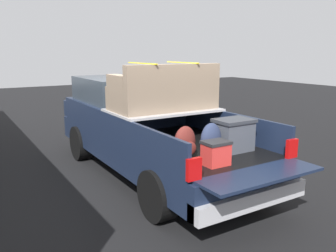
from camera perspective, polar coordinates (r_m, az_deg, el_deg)
name	(u,v)px	position (r m, az deg, el deg)	size (l,w,h in m)	color
ground_plane	(152,174)	(7.15, -2.55, -7.80)	(40.00, 40.00, 0.00)	black
pickup_truck	(144,125)	(7.19, -3.97, 0.21)	(6.05, 2.06, 2.23)	#162138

